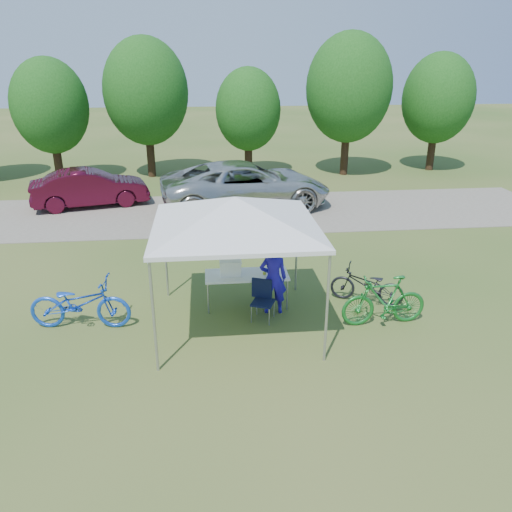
{
  "coord_description": "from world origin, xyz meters",
  "views": [
    {
      "loc": [
        -0.54,
        -9.11,
        5.16
      ],
      "look_at": [
        0.61,
        2.0,
        0.71
      ],
      "focal_mm": 35.0,
      "sensor_mm": 36.0,
      "label": 1
    }
  ],
  "objects_px": {
    "folding_chair": "(262,296)",
    "cooler": "(230,267)",
    "folding_table": "(247,276)",
    "bike_blue": "(80,303)",
    "bike_dark": "(367,285)",
    "cyclist": "(273,278)",
    "sedan": "(90,188)",
    "bike_green": "(384,301)",
    "minivan": "(246,185)"
  },
  "relations": [
    {
      "from": "bike_dark",
      "to": "minivan",
      "type": "xyz_separation_m",
      "value": [
        -2.04,
        7.84,
        0.44
      ]
    },
    {
      "from": "cyclist",
      "to": "cooler",
      "type": "bearing_deg",
      "value": -22.04
    },
    {
      "from": "cooler",
      "to": "bike_blue",
      "type": "xyz_separation_m",
      "value": [
        -3.09,
        -0.64,
        -0.38
      ]
    },
    {
      "from": "folding_table",
      "to": "minivan",
      "type": "distance_m",
      "value": 7.69
    },
    {
      "from": "bike_blue",
      "to": "bike_green",
      "type": "height_order",
      "value": "bike_blue"
    },
    {
      "from": "bike_green",
      "to": "sedan",
      "type": "distance_m",
      "value": 12.43
    },
    {
      "from": "folding_chair",
      "to": "cooler",
      "type": "distance_m",
      "value": 0.99
    },
    {
      "from": "minivan",
      "to": "sedan",
      "type": "xyz_separation_m",
      "value": [
        -5.69,
        0.87,
        -0.16
      ]
    },
    {
      "from": "folding_table",
      "to": "bike_blue",
      "type": "xyz_separation_m",
      "value": [
        -3.45,
        -0.64,
        -0.17
      ]
    },
    {
      "from": "cyclist",
      "to": "bike_dark",
      "type": "xyz_separation_m",
      "value": [
        2.15,
        0.23,
        -0.37
      ]
    },
    {
      "from": "bike_green",
      "to": "cyclist",
      "type": "bearing_deg",
      "value": -111.38
    },
    {
      "from": "bike_blue",
      "to": "bike_dark",
      "type": "distance_m",
      "value": 6.14
    },
    {
      "from": "bike_dark",
      "to": "cooler",
      "type": "bearing_deg",
      "value": -67.22
    },
    {
      "from": "bike_blue",
      "to": "minivan",
      "type": "height_order",
      "value": "minivan"
    },
    {
      "from": "cooler",
      "to": "bike_blue",
      "type": "bearing_deg",
      "value": -168.27
    },
    {
      "from": "bike_green",
      "to": "sedan",
      "type": "height_order",
      "value": "sedan"
    },
    {
      "from": "cyclist",
      "to": "bike_green",
      "type": "distance_m",
      "value": 2.33
    },
    {
      "from": "bike_green",
      "to": "bike_dark",
      "type": "height_order",
      "value": "bike_green"
    },
    {
      "from": "folding_chair",
      "to": "bike_dark",
      "type": "relative_size",
      "value": 0.52
    },
    {
      "from": "folding_chair",
      "to": "bike_blue",
      "type": "relative_size",
      "value": 0.42
    },
    {
      "from": "minivan",
      "to": "sedan",
      "type": "bearing_deg",
      "value": 72.48
    },
    {
      "from": "bike_blue",
      "to": "bike_dark",
      "type": "height_order",
      "value": "bike_blue"
    },
    {
      "from": "cooler",
      "to": "sedan",
      "type": "bearing_deg",
      "value": 118.88
    },
    {
      "from": "bike_blue",
      "to": "sedan",
      "type": "height_order",
      "value": "sedan"
    },
    {
      "from": "folding_chair",
      "to": "bike_green",
      "type": "bearing_deg",
      "value": 11.03
    },
    {
      "from": "folding_chair",
      "to": "minivan",
      "type": "height_order",
      "value": "minivan"
    },
    {
      "from": "bike_blue",
      "to": "bike_dark",
      "type": "relative_size",
      "value": 1.25
    },
    {
      "from": "bike_blue",
      "to": "minivan",
      "type": "distance_m",
      "value": 9.26
    },
    {
      "from": "folding_table",
      "to": "cooler",
      "type": "relative_size",
      "value": 3.85
    },
    {
      "from": "cyclist",
      "to": "sedan",
      "type": "distance_m",
      "value": 10.54
    },
    {
      "from": "cooler",
      "to": "cyclist",
      "type": "xyz_separation_m",
      "value": [
        0.88,
        -0.4,
        -0.12
      ]
    },
    {
      "from": "bike_dark",
      "to": "minivan",
      "type": "bearing_deg",
      "value": -139.29
    },
    {
      "from": "folding_chair",
      "to": "cooler",
      "type": "height_order",
      "value": "cooler"
    },
    {
      "from": "folding_table",
      "to": "bike_blue",
      "type": "height_order",
      "value": "bike_blue"
    },
    {
      "from": "cyclist",
      "to": "sedan",
      "type": "height_order",
      "value": "cyclist"
    },
    {
      "from": "cyclist",
      "to": "bike_blue",
      "type": "distance_m",
      "value": 3.99
    },
    {
      "from": "folding_table",
      "to": "minivan",
      "type": "bearing_deg",
      "value": 85.26
    },
    {
      "from": "cyclist",
      "to": "bike_dark",
      "type": "relative_size",
      "value": 0.98
    },
    {
      "from": "cyclist",
      "to": "bike_blue",
      "type": "height_order",
      "value": "cyclist"
    },
    {
      "from": "cooler",
      "to": "cyclist",
      "type": "distance_m",
      "value": 0.98
    },
    {
      "from": "bike_green",
      "to": "minivan",
      "type": "height_order",
      "value": "minivan"
    },
    {
      "from": "folding_table",
      "to": "cooler",
      "type": "bearing_deg",
      "value": 180.0
    },
    {
      "from": "folding_chair",
      "to": "bike_dark",
      "type": "distance_m",
      "value": 2.45
    },
    {
      "from": "folding_table",
      "to": "sedan",
      "type": "height_order",
      "value": "sedan"
    },
    {
      "from": "cyclist",
      "to": "sedan",
      "type": "xyz_separation_m",
      "value": [
        -5.59,
        8.94,
        -0.1
      ]
    },
    {
      "from": "folding_chair",
      "to": "cyclist",
      "type": "relative_size",
      "value": 0.53
    },
    {
      "from": "folding_chair",
      "to": "bike_blue",
      "type": "height_order",
      "value": "bike_blue"
    },
    {
      "from": "sedan",
      "to": "cooler",
      "type": "bearing_deg",
      "value": -165.59
    },
    {
      "from": "bike_dark",
      "to": "sedan",
      "type": "bearing_deg",
      "value": -112.28
    },
    {
      "from": "bike_blue",
      "to": "cyclist",
      "type": "bearing_deg",
      "value": -80.88
    }
  ]
}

